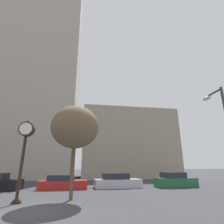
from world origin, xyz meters
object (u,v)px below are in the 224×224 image
(car_red, at_px, (63,183))
(car_silver, at_px, (117,182))
(street_clock, at_px, (25,143))
(bare_tree, at_px, (75,127))
(car_green, at_px, (175,181))
(street_lamp_right, at_px, (223,125))

(car_red, height_order, car_silver, car_silver)
(car_red, relative_size, car_silver, 0.94)
(street_clock, xyz_separation_m, car_silver, (7.13, 6.46, -2.91))
(car_red, bearing_deg, bare_tree, -79.69)
(street_clock, bearing_deg, car_red, 72.90)
(car_red, bearing_deg, street_clock, -107.80)
(car_green, bearing_deg, car_silver, 173.65)
(car_silver, height_order, car_green, car_green)
(street_clock, height_order, car_green, street_clock)
(street_lamp_right, height_order, bare_tree, street_lamp_right)
(street_lamp_right, xyz_separation_m, bare_tree, (-8.04, 4.27, 0.53))
(street_clock, distance_m, bare_tree, 3.32)
(street_lamp_right, bearing_deg, bare_tree, 152.01)
(street_clock, bearing_deg, car_silver, 42.16)
(car_green, xyz_separation_m, bare_tree, (-10.04, -5.42, 4.09))
(car_red, distance_m, car_silver, 5.21)
(bare_tree, bearing_deg, car_silver, 55.02)
(car_red, distance_m, street_lamp_right, 13.99)
(car_green, distance_m, street_lamp_right, 10.52)
(car_silver, relative_size, car_green, 1.13)
(car_green, relative_size, street_lamp_right, 0.66)
(bare_tree, bearing_deg, car_red, 101.01)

